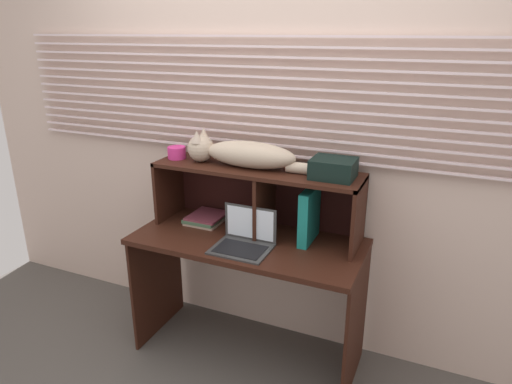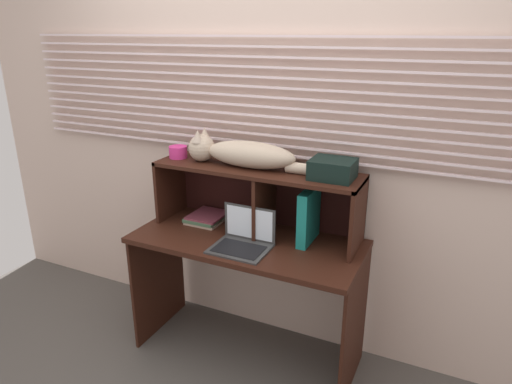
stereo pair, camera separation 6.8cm
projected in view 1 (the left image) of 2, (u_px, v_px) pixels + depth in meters
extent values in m
plane|color=#4C4742|center=(232.00, 375.00, 2.61)|extent=(4.40, 4.40, 0.00)
cube|color=beige|center=(270.00, 142.00, 2.67)|extent=(4.40, 0.04, 2.50)
cube|color=silver|center=(267.00, 153.00, 2.64)|extent=(3.39, 0.02, 0.01)
cube|color=silver|center=(267.00, 144.00, 2.62)|extent=(3.39, 0.02, 0.01)
cube|color=silver|center=(267.00, 135.00, 2.61)|extent=(3.39, 0.02, 0.01)
cube|color=silver|center=(267.00, 126.00, 2.59)|extent=(3.39, 0.02, 0.01)
cube|color=silver|center=(267.00, 116.00, 2.57)|extent=(3.39, 0.02, 0.01)
cube|color=silver|center=(267.00, 107.00, 2.55)|extent=(3.39, 0.02, 0.01)
cube|color=silver|center=(267.00, 97.00, 2.53)|extent=(3.39, 0.02, 0.01)
cube|color=silver|center=(267.00, 87.00, 2.52)|extent=(3.39, 0.02, 0.01)
cube|color=silver|center=(267.00, 77.00, 2.50)|extent=(3.39, 0.02, 0.01)
cube|color=silver|center=(267.00, 67.00, 2.48)|extent=(3.39, 0.02, 0.01)
cube|color=silver|center=(268.00, 57.00, 2.46)|extent=(3.39, 0.02, 0.01)
cube|color=silver|center=(268.00, 47.00, 2.44)|extent=(3.39, 0.02, 0.01)
cube|color=silver|center=(268.00, 36.00, 2.43)|extent=(3.39, 0.02, 0.01)
cube|color=black|center=(247.00, 242.00, 2.55)|extent=(1.29, 0.58, 0.03)
cube|color=black|center=(157.00, 278.00, 2.92)|extent=(0.02, 0.52, 0.73)
cube|color=black|center=(356.00, 327.00, 2.44)|extent=(0.02, 0.52, 0.73)
cube|color=black|center=(256.00, 170.00, 2.53)|extent=(1.19, 0.31, 0.02)
cube|color=black|center=(169.00, 187.00, 2.81)|extent=(0.02, 0.31, 0.38)
cube|color=black|center=(359.00, 216.00, 2.37)|extent=(0.02, 0.31, 0.38)
cube|color=black|center=(265.00, 203.00, 2.57)|extent=(0.02, 0.30, 0.36)
cube|color=black|center=(266.00, 192.00, 2.72)|extent=(1.19, 0.01, 0.38)
ellipsoid|color=#BBA68E|center=(250.00, 155.00, 2.51)|extent=(0.53, 0.17, 0.15)
sphere|color=#BBA68E|center=(201.00, 148.00, 2.63)|extent=(0.15, 0.15, 0.15)
cone|color=#BCA692|center=(197.00, 137.00, 2.57)|extent=(0.07, 0.07, 0.07)
cone|color=tan|center=(204.00, 134.00, 2.64)|extent=(0.07, 0.07, 0.07)
cylinder|color=#BBA68E|center=(316.00, 170.00, 2.38)|extent=(0.32, 0.06, 0.06)
cube|color=#363636|center=(241.00, 249.00, 2.42)|extent=(0.30, 0.24, 0.01)
cube|color=#363636|center=(250.00, 223.00, 2.49)|extent=(0.30, 0.01, 0.20)
cube|color=white|center=(250.00, 223.00, 2.48)|extent=(0.27, 0.00, 0.17)
cube|color=black|center=(240.00, 249.00, 2.41)|extent=(0.26, 0.17, 0.00)
cube|color=#177970|center=(309.00, 215.00, 2.48)|extent=(0.05, 0.24, 0.30)
cube|color=tan|center=(206.00, 221.00, 2.78)|extent=(0.20, 0.22, 0.01)
cube|color=#446448|center=(205.00, 218.00, 2.78)|extent=(0.20, 0.22, 0.02)
cube|color=brown|center=(207.00, 216.00, 2.77)|extent=(0.20, 0.22, 0.01)
cylinder|color=#CF2F7D|center=(177.00, 153.00, 2.71)|extent=(0.11, 0.11, 0.07)
cube|color=black|center=(333.00, 168.00, 2.34)|extent=(0.22, 0.19, 0.10)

